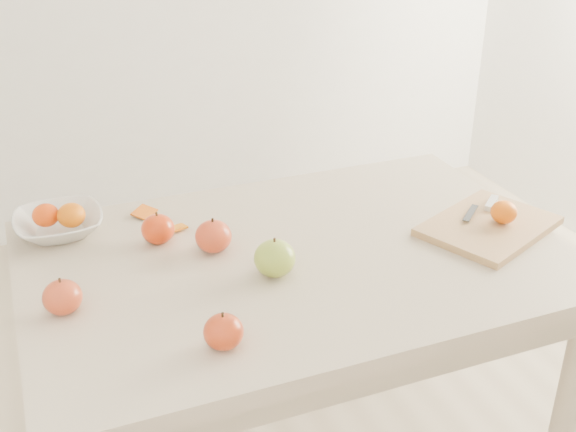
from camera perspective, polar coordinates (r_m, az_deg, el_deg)
name	(u,v)px	position (r m, az deg, el deg)	size (l,w,h in m)	color
table	(296,291)	(1.67, 0.64, -5.91)	(1.20, 0.80, 0.75)	#C2AB92
cutting_board	(489,226)	(1.78, 15.57, -0.77)	(0.31, 0.23, 0.02)	tan
board_tangerine	(504,212)	(1.77, 16.68, 0.30)	(0.06, 0.06, 0.05)	#E05A07
fruit_bowl	(59,224)	(1.77, -17.66, -0.62)	(0.20, 0.20, 0.05)	silver
bowl_tangerine_near	(46,215)	(1.77, -18.60, 0.07)	(0.06, 0.06, 0.05)	#D43C07
bowl_tangerine_far	(71,215)	(1.74, -16.75, 0.07)	(0.06, 0.06, 0.06)	#DE5F07
orange_peel_a	(145,214)	(1.82, -11.27, 0.17)	(0.06, 0.04, 0.00)	#C7540E
orange_peel_b	(177,229)	(1.73, -8.78, -1.00)	(0.04, 0.04, 0.00)	orange
paring_knife	(488,205)	(1.84, 15.53, 0.87)	(0.15, 0.10, 0.01)	silver
apple_green	(275,258)	(1.52, -1.06, -3.35)	(0.09, 0.09, 0.08)	olive
apple_red_a	(158,229)	(1.67, -10.24, -1.02)	(0.08, 0.08, 0.07)	#A21002
apple_red_d	(62,297)	(1.47, -17.40, -6.14)	(0.08, 0.08, 0.07)	maroon
apple_red_c	(224,332)	(1.32, -5.12, -9.10)	(0.07, 0.07, 0.07)	#8D0B06
apple_red_b	(213,236)	(1.62, -5.91, -1.61)	(0.08, 0.08, 0.07)	#A60816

